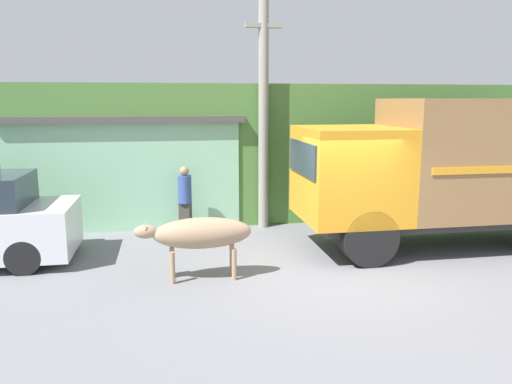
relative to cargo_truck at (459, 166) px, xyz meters
The scene contains 7 objects.
ground_plane 3.81m from the cargo_truck, 159.17° to the right, with size 60.00×60.00×0.00m, color slate.
hillside_embankment 6.80m from the cargo_truck, 117.40° to the left, with size 32.00×6.74×3.63m.
building_backdrop 8.22m from the cargo_truck, 152.35° to the left, with size 5.92×2.70×2.84m.
cargo_truck is the anchor object (origin of this frame).
brown_cow 5.88m from the cargo_truck, 169.35° to the right, with size 2.10×0.57×1.15m.
pedestrian_on_hill 6.29m from the cargo_truck, 159.87° to the left, with size 0.43×0.43×1.66m.
utility_pole 4.71m from the cargo_truck, 147.44° to the left, with size 0.90×0.25×5.66m.
Camera 1 is at (-3.12, -8.62, 3.24)m, focal length 35.00 mm.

